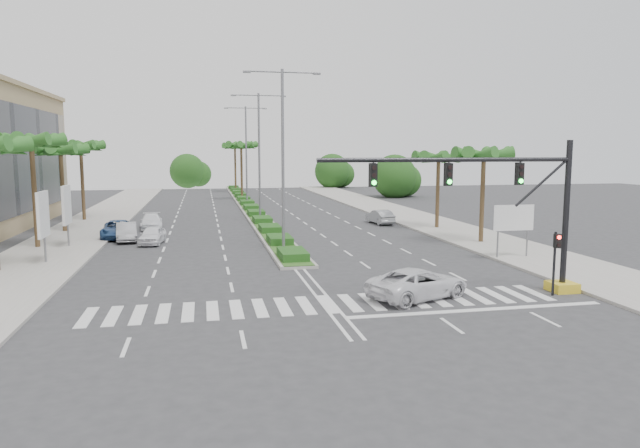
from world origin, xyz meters
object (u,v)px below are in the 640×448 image
object	(u,v)px
car_parked_d	(152,221)
car_crossing	(418,283)
car_parked_b	(126,232)
car_right	(380,217)
car_parked_a	(152,235)
car_parked_c	(118,229)

from	to	relation	value
car_parked_d	car_crossing	bearing A→B (deg)	-66.42
car_parked_b	car_parked_d	distance (m)	6.77
car_crossing	car_right	bearing A→B (deg)	-36.84
car_parked_d	car_right	size ratio (longest dim) A/B	1.10
car_parked_d	car_right	distance (m)	20.42
car_right	car_parked_d	bearing A→B (deg)	-7.66
car_parked_a	car_right	xyz separation A→B (m)	(19.65, 7.67, 0.02)
car_crossing	car_right	world-z (taller)	car_crossing
car_parked_a	car_right	size ratio (longest dim) A/B	0.94
car_parked_c	car_crossing	bearing A→B (deg)	-56.97
car_parked_a	car_parked_b	world-z (taller)	car_parked_b
car_parked_a	car_parked_c	xyz separation A→B (m)	(-2.87, 3.45, 0.04)
car_parked_a	car_parked_d	distance (m)	8.48
car_parked_d	car_crossing	xyz separation A→B (m)	(13.95, -26.84, 0.06)
car_parked_b	car_right	size ratio (longest dim) A/B	1.04
car_parked_d	car_right	xyz separation A→B (m)	(20.41, -0.78, 0.02)
car_parked_b	car_crossing	size ratio (longest dim) A/B	0.83
car_parked_a	car_right	distance (m)	21.09
car_parked_c	car_parked_d	world-z (taller)	car_parked_c
car_parked_c	car_crossing	size ratio (longest dim) A/B	0.98
car_crossing	car_right	distance (m)	26.85
car_parked_c	car_parked_d	bearing A→B (deg)	63.85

